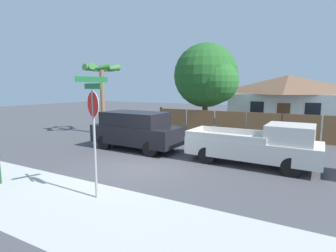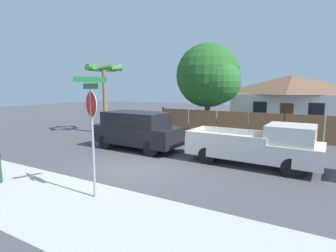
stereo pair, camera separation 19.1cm
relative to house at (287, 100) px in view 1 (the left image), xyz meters
The scene contains 9 objects.
ground_plane 16.41m from the house, 105.06° to the right, with size 80.00×80.00×0.00m, color #47474C.
sidewalk_strip 19.88m from the house, 102.35° to the right, with size 36.00×3.20×0.01m.
wooden_fence 7.32m from the house, 95.84° to the right, with size 14.55×0.12×1.72m.
house is the anchor object (origin of this frame).
oak_tree 7.67m from the house, 131.13° to the right, with size 4.85×4.62×6.32m.
palm_tree 14.98m from the house, 135.99° to the right, with size 2.34×2.54×4.70m.
red_suv 14.43m from the house, 114.60° to the right, with size 4.66×2.16×1.91m.
orange_pickup 13.16m from the house, 90.14° to the right, with size 5.21×2.07×1.75m.
stop_sign 18.89m from the house, 100.73° to the right, with size 0.94×0.85×3.41m.
Camera 1 is at (5.90, -8.16, 3.11)m, focal length 28.00 mm.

